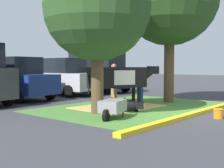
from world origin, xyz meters
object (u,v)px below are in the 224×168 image
Objects in this scene: sedan_silver at (62,77)px; suv_black at (97,71)px; person_handler at (114,82)px; cow_holstein at (120,78)px; calf_lying at (123,106)px; shade_tree_left at (97,8)px; sedan_blue at (16,79)px; bucket_orange at (218,114)px; wheelbarrow at (112,106)px; person_visitor_near at (140,84)px.

suv_black reaches higher than sedan_silver.
suv_black is (3.32, 4.17, 0.35)m from person_handler.
cow_holstein is 2.29× the size of calf_lying.
shade_tree_left is 6.45m from sedan_blue.
calf_lying reaches higher than bucket_orange.
suv_black is at bearing 64.58° from bucket_orange.
calf_lying is 4.08× the size of bucket_orange.
wheelbarrow is at bearing -98.47° from sedan_blue.
calf_lying is 0.28× the size of suv_black.
person_handler is at bearing 46.36° from calf_lying.
sedan_blue is (-1.13, 9.35, 0.83)m from bucket_orange.
cow_holstein is at bearing 34.31° from wheelbarrow.
cow_holstein reaches higher than calf_lying.
sedan_silver is at bearing 87.52° from person_visitor_near.
person_visitor_near is at bearing 68.45° from bucket_orange.
sedan_silver is (0.24, 5.42, 0.16)m from person_visitor_near.
bucket_orange is at bearing -71.98° from calf_lying.
calf_lying is 0.76× the size of person_handler.
sedan_blue is at bearing 84.29° from shade_tree_left.
suv_black is at bearing 46.13° from wheelbarrow.
sedan_silver is at bearing 60.40° from wheelbarrow.
suv_black is (5.34, 6.29, 1.03)m from calf_lying.
suv_black is (2.57, -0.20, 0.29)m from sedan_silver.
person_visitor_near reaches higher than wheelbarrow.
cow_holstein is 0.63× the size of suv_black.
sedan_blue reaches higher than wheelbarrow.
bucket_orange is (0.96, -2.94, -0.08)m from calf_lying.
calf_lying is 3.09m from bucket_orange.
bucket_orange is (2.17, -2.41, -0.23)m from wheelbarrow.
person_handler reaches higher than cow_holstein.
cow_holstein is 1.39m from person_handler.
calf_lying is 3.00m from person_handler.
sedan_silver is (3.98, 7.01, 0.60)m from wheelbarrow.
cow_holstein is 6.71m from suv_black.
person_visitor_near is at bearing 23.05° from wheelbarrow.
shade_tree_left is 1.19× the size of sedan_blue.
person_visitor_near is at bearing -0.00° from cow_holstein.
person_handler reaches higher than bucket_orange.
cow_holstein is (1.89, 0.56, -2.39)m from shade_tree_left.
shade_tree_left is 5.12m from bucket_orange.
shade_tree_left is 16.81× the size of bucket_orange.
wheelbarrow is (-0.44, -1.04, -3.14)m from shade_tree_left.
person_visitor_near is 0.96× the size of wheelbarrow.
sedan_blue is at bearing 103.71° from cow_holstein.
sedan_blue reaches higher than person_visitor_near.
sedan_silver is 2.59m from suv_black.
shade_tree_left is 8.70m from suv_black.
sedan_silver reaches higher than cow_holstein.
calf_lying is at bearing -136.56° from cow_holstein.
shade_tree_left is 3.41m from calf_lying.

